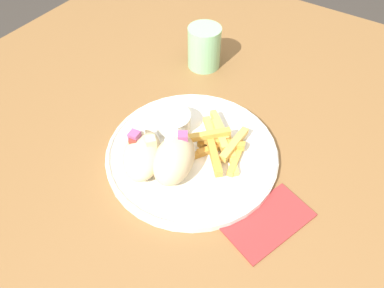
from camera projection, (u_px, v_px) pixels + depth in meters
table at (206, 177)px, 0.73m from camera, size 1.23×1.23×0.75m
napkin at (269, 222)px, 0.58m from camera, size 0.16×0.12×0.00m
plate at (192, 153)px, 0.66m from camera, size 0.30×0.30×0.02m
pita_sandwich_near at (174, 158)px, 0.60m from camera, size 0.12×0.09×0.07m
pita_sandwich_far at (142, 154)px, 0.62m from camera, size 0.13×0.11×0.05m
fries_pile at (221, 143)px, 0.65m from camera, size 0.13×0.12×0.03m
sauce_ramekin at (174, 121)px, 0.68m from camera, size 0.07×0.07×0.04m
water_glass at (204, 49)px, 0.82m from camera, size 0.07×0.07×0.09m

